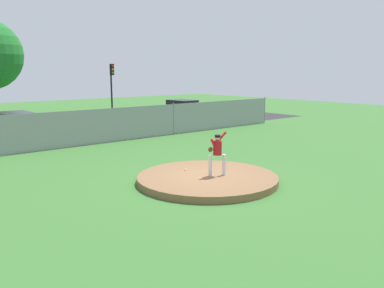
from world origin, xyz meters
TOP-DOWN VIEW (x-y plane):
  - ground_plane at (0.00, 6.00)m, footprint 80.00×80.00m
  - asphalt_strip at (0.00, 14.50)m, footprint 44.00×7.00m
  - pitchers_mound at (0.00, 0.00)m, footprint 5.22×5.22m
  - pitcher_youth at (0.27, -0.23)m, footprint 0.79×0.37m
  - baseball at (-0.16, 1.08)m, footprint 0.07×0.07m
  - chainlink_fence at (0.00, 10.00)m, footprint 30.73×0.07m
  - parked_car_charcoal at (-2.51, 14.14)m, footprint 1.98×4.52m
  - parked_car_silver at (10.87, 14.95)m, footprint 2.04×4.24m
  - traffic_cone_orange at (0.09, 16.32)m, footprint 0.40×0.40m
  - traffic_light_far at (6.74, 19.05)m, footprint 0.28×0.46m

SIDE VIEW (x-z plane):
  - ground_plane at x=0.00m, z-range 0.00..0.00m
  - asphalt_strip at x=0.00m, z-range 0.00..0.01m
  - pitchers_mound at x=0.00m, z-range 0.00..0.25m
  - traffic_cone_orange at x=0.09m, z-range -0.01..0.54m
  - baseball at x=-0.16m, z-range 0.25..0.33m
  - parked_car_charcoal at x=-2.51m, z-range -0.03..1.66m
  - parked_car_silver at x=10.87m, z-range -0.05..1.73m
  - chainlink_fence at x=0.00m, z-range -0.05..2.04m
  - pitcher_youth at x=0.27m, z-range 0.38..2.02m
  - traffic_light_far at x=6.74m, z-range 0.87..5.55m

